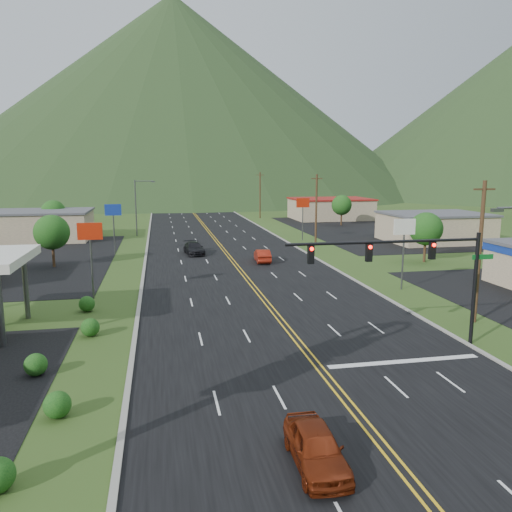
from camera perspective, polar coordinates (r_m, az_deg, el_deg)
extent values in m
cylinder|color=black|center=(33.43, 23.69, -3.49)|extent=(0.24, 0.24, 7.00)
cylinder|color=black|center=(29.87, 14.58, 1.57)|extent=(12.00, 0.18, 0.18)
cube|color=#0C591E|center=(33.28, 24.49, -0.09)|extent=(1.40, 0.06, 0.30)
cube|color=black|center=(31.36, 19.49, 0.60)|extent=(0.35, 0.28, 1.05)
sphere|color=#FF0C05|center=(31.15, 19.69, 1.18)|extent=(0.22, 0.22, 0.22)
cube|color=black|center=(29.54, 12.78, 0.38)|extent=(0.35, 0.28, 1.05)
sphere|color=#FF0C05|center=(29.32, 12.95, 1.00)|extent=(0.22, 0.22, 0.22)
cube|color=black|center=(28.32, 6.28, 0.16)|extent=(0.35, 0.28, 1.05)
sphere|color=#FF0C05|center=(28.09, 6.40, 0.80)|extent=(0.22, 0.22, 0.22)
cube|color=#59595E|center=(28.36, 25.85, 4.74)|extent=(0.60, 0.25, 0.18)
cylinder|color=#59595E|center=(82.96, -13.56, 5.34)|extent=(0.20, 0.20, 9.00)
cylinder|color=#59595E|center=(82.69, -12.68, 8.35)|extent=(2.88, 0.12, 0.12)
cube|color=#59595E|center=(82.67, -11.67, 8.32)|extent=(0.60, 0.25, 0.18)
cylinder|color=#59595E|center=(34.10, -27.20, -5.24)|extent=(0.36, 0.36, 5.00)
cylinder|color=#59595E|center=(39.73, -24.84, -3.02)|extent=(0.36, 0.36, 5.00)
cube|color=#CCB08E|center=(83.45, -24.60, 3.09)|extent=(18.00, 11.00, 4.20)
cube|color=#4C4C51|center=(83.25, -24.72, 4.62)|extent=(18.40, 11.40, 0.30)
cube|color=#CCB08E|center=(79.24, 19.71, 3.01)|extent=(14.00, 11.00, 4.00)
cube|color=#4C4C51|center=(79.03, 19.80, 4.56)|extent=(14.40, 11.40, 0.30)
cube|color=#CCB08E|center=(109.23, 8.50, 5.30)|extent=(16.00, 12.00, 4.20)
cube|color=maroon|center=(109.07, 8.53, 6.47)|extent=(16.40, 12.40, 0.30)
cylinder|color=#59595E|center=(43.80, -18.23, -1.45)|extent=(0.16, 0.16, 5.00)
cube|color=#B5200A|center=(43.31, -18.46, 2.70)|extent=(2.00, 0.18, 1.40)
cylinder|color=#59595E|center=(65.41, -15.89, 2.30)|extent=(0.16, 0.16, 5.00)
cube|color=navy|center=(65.08, -16.03, 5.10)|extent=(2.00, 0.18, 1.40)
cylinder|color=#59595E|center=(46.64, 16.42, -0.68)|extent=(0.16, 0.16, 5.00)
cube|color=white|center=(46.18, 16.62, 3.22)|extent=(2.00, 0.18, 1.40)
cylinder|color=#59595E|center=(76.16, 5.34, 3.68)|extent=(0.16, 0.16, 5.00)
cube|color=#B5200A|center=(75.88, 5.38, 6.08)|extent=(2.00, 0.18, 1.40)
cylinder|color=#382314|center=(59.54, -22.16, 0.25)|extent=(0.30, 0.30, 3.00)
sphere|color=#134313|center=(59.21, -22.31, 2.54)|extent=(3.84, 3.84, 3.84)
cylinder|color=#382314|center=(86.76, -22.04, 3.09)|extent=(0.30, 0.30, 3.00)
sphere|color=#134313|center=(86.54, -22.15, 4.67)|extent=(3.84, 3.84, 3.84)
cylinder|color=#382314|center=(61.46, 18.73, 0.74)|extent=(0.30, 0.30, 3.00)
sphere|color=#134313|center=(61.14, 18.85, 2.96)|extent=(3.84, 3.84, 3.84)
cylinder|color=#382314|center=(97.37, 9.73, 4.35)|extent=(0.30, 0.30, 3.00)
sphere|color=#134313|center=(97.17, 9.77, 5.76)|extent=(3.84, 3.84, 3.84)
cylinder|color=#382314|center=(38.07, 24.17, 0.33)|extent=(0.28, 0.28, 10.00)
cube|color=#382314|center=(37.65, 24.65, 6.95)|extent=(1.60, 0.12, 0.12)
cylinder|color=#382314|center=(71.31, 6.89, 5.24)|extent=(0.28, 0.28, 10.00)
cube|color=#382314|center=(71.09, 6.97, 8.77)|extent=(1.60, 0.12, 0.12)
cylinder|color=#382314|center=(109.98, 0.46, 6.95)|extent=(0.28, 0.28, 10.00)
cube|color=#382314|center=(109.84, 0.47, 9.24)|extent=(1.60, 0.12, 0.12)
cylinder|color=#382314|center=(149.36, -2.61, 7.74)|extent=(0.28, 0.28, 10.00)
cube|color=#382314|center=(149.25, -2.63, 9.43)|extent=(1.60, 0.12, 0.12)
cone|color=#203618|center=(234.94, -9.31, 17.60)|extent=(220.00, 220.00, 85.00)
imported|color=maroon|center=(19.62, 6.87, -20.95)|extent=(1.82, 4.36, 1.47)
imported|color=black|center=(63.89, -7.09, 0.85)|extent=(2.70, 5.41, 1.51)
imported|color=maroon|center=(58.16, 0.74, 0.01)|extent=(1.91, 4.60, 1.48)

